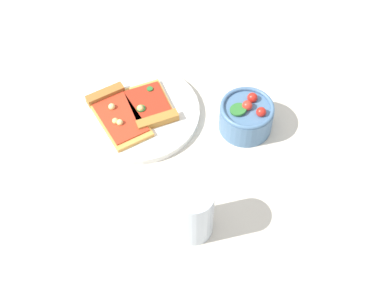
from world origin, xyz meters
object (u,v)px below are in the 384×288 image
at_px(pizza_slice_far, 151,108).
at_px(salad_bowl, 246,116).
at_px(soda_glass, 194,213).
at_px(pizza_slice_near, 116,113).
at_px(plate, 139,113).

xyz_separation_m(pizza_slice_far, salad_bowl, (-0.09, 0.17, 0.01)).
xyz_separation_m(salad_bowl, soda_glass, (0.24, 0.05, 0.02)).
bearing_deg(pizza_slice_near, soda_glass, 69.69).
bearing_deg(soda_glass, pizza_slice_far, -124.22).
height_order(pizza_slice_far, soda_glass, soda_glass).
xyz_separation_m(pizza_slice_far, soda_glass, (0.15, 0.22, 0.03)).
height_order(plate, pizza_slice_near, pizza_slice_near).
xyz_separation_m(plate, pizza_slice_far, (-0.02, 0.02, 0.01)).
xyz_separation_m(plate, soda_glass, (0.13, 0.24, 0.05)).
bearing_deg(salad_bowl, plate, -60.63).
distance_m(pizza_slice_near, pizza_slice_far, 0.07).
bearing_deg(salad_bowl, soda_glass, 12.71).
relative_size(plate, soda_glass, 2.17).
distance_m(pizza_slice_near, soda_glass, 0.29).
distance_m(pizza_slice_far, soda_glass, 0.27).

